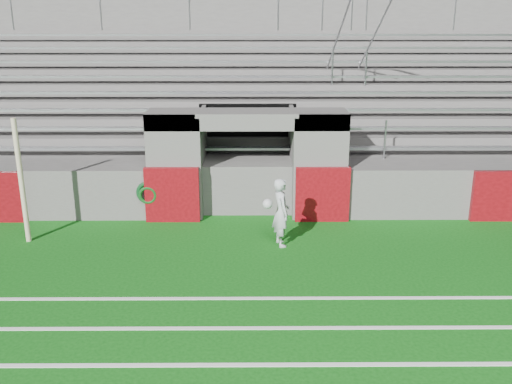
{
  "coord_description": "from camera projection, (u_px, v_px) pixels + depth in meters",
  "views": [
    {
      "loc": [
        0.13,
        -10.05,
        4.83
      ],
      "look_at": [
        0.2,
        1.8,
        1.1
      ],
      "focal_mm": 40.0,
      "sensor_mm": 36.0,
      "label": 1
    }
  ],
  "objects": [
    {
      "name": "stadium_structure",
      "position": [
        249.0,
        122.0,
        18.19
      ],
      "size": [
        26.0,
        8.48,
        5.42
      ],
      "color": "#555351",
      "rests_on": "ground"
    },
    {
      "name": "hose_coil",
      "position": [
        148.0,
        194.0,
        13.61
      ],
      "size": [
        0.57,
        0.15,
        0.57
      ],
      "color": "#0B3A18",
      "rests_on": "ground"
    },
    {
      "name": "goalkeeper_with_ball",
      "position": [
        281.0,
        212.0,
        12.2
      ],
      "size": [
        0.65,
        0.68,
        1.5
      ],
      "color": "#B4BABF",
      "rests_on": "ground"
    },
    {
      "name": "field_post",
      "position": [
        21.0,
        181.0,
        12.23
      ],
      "size": [
        0.11,
        0.11,
        2.75
      ],
      "primitive_type": "cylinder",
      "color": "beige",
      "rests_on": "ground"
    },
    {
      "name": "ground",
      "position": [
        246.0,
        274.0,
        11.04
      ],
      "size": [
        90.0,
        90.0,
        0.0
      ],
      "primitive_type": "plane",
      "color": "#0D4F0F",
      "rests_on": "ground"
    }
  ]
}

